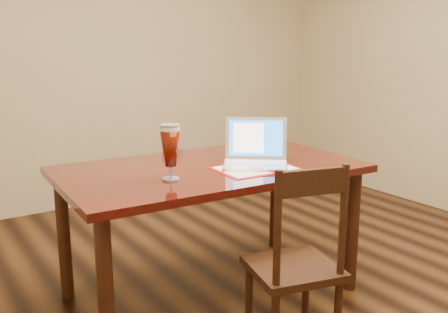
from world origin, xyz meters
TOP-DOWN VIEW (x-y plane):
  - ground at (0.00, 0.00)m, footprint 5.00×5.00m
  - dining_table at (-0.36, 0.39)m, footprint 1.75×1.05m
  - dining_chair at (-0.32, -0.32)m, footprint 0.49×0.48m

SIDE VIEW (x-z plane):
  - ground at x=0.00m, z-range 0.00..0.00m
  - dining_chair at x=-0.32m, z-range -0.03..0.93m
  - dining_table at x=-0.36m, z-range 0.17..1.25m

